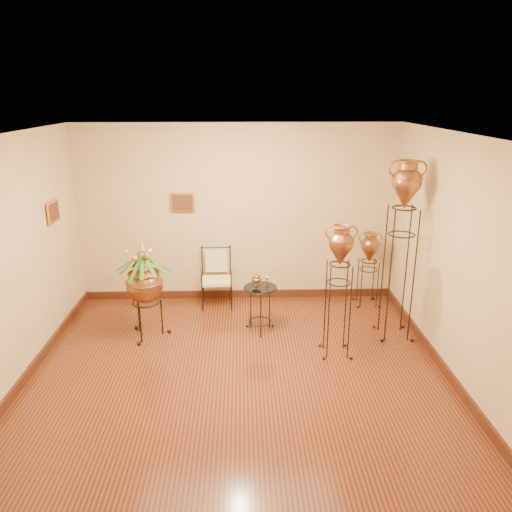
{
  "coord_description": "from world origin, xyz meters",
  "views": [
    {
      "loc": [
        0.06,
        -5.14,
        3.21
      ],
      "look_at": [
        0.25,
        1.3,
        1.1
      ],
      "focal_mm": 35.0,
      "sensor_mm": 36.0,
      "label": 1
    }
  ],
  "objects_px": {
    "planter_urn": "(144,281)",
    "side_table": "(260,308)",
    "amphora_tall": "(400,249)",
    "amphora_mid": "(338,290)",
    "armchair": "(217,278)"
  },
  "relations": [
    {
      "from": "amphora_mid",
      "to": "side_table",
      "type": "distance_m",
      "value": 1.28
    },
    {
      "from": "planter_urn",
      "to": "side_table",
      "type": "relative_size",
      "value": 1.74
    },
    {
      "from": "amphora_tall",
      "to": "planter_urn",
      "type": "height_order",
      "value": "amphora_tall"
    },
    {
      "from": "amphora_mid",
      "to": "planter_urn",
      "type": "bearing_deg",
      "value": 167.36
    },
    {
      "from": "planter_urn",
      "to": "side_table",
      "type": "distance_m",
      "value": 1.64
    },
    {
      "from": "amphora_mid",
      "to": "armchair",
      "type": "relative_size",
      "value": 1.89
    },
    {
      "from": "planter_urn",
      "to": "amphora_tall",
      "type": "bearing_deg",
      "value": -1.26
    },
    {
      "from": "amphora_tall",
      "to": "side_table",
      "type": "bearing_deg",
      "value": 174.08
    },
    {
      "from": "planter_urn",
      "to": "armchair",
      "type": "distance_m",
      "value": 1.4
    },
    {
      "from": "planter_urn",
      "to": "armchair",
      "type": "height_order",
      "value": "planter_urn"
    },
    {
      "from": "armchair",
      "to": "side_table",
      "type": "relative_size",
      "value": 1.09
    },
    {
      "from": "planter_urn",
      "to": "amphora_mid",
      "type": "bearing_deg",
      "value": -12.64
    },
    {
      "from": "planter_urn",
      "to": "side_table",
      "type": "height_order",
      "value": "planter_urn"
    },
    {
      "from": "amphora_mid",
      "to": "armchair",
      "type": "bearing_deg",
      "value": 135.57
    },
    {
      "from": "amphora_tall",
      "to": "armchair",
      "type": "height_order",
      "value": "amphora_tall"
    }
  ]
}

